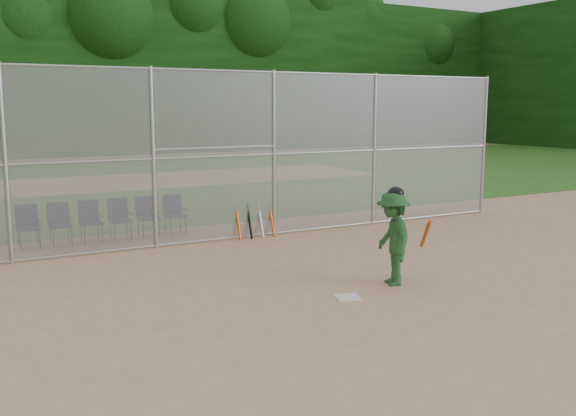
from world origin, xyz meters
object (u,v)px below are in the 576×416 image
water_cooler (396,209)px  chair_0 (28,227)px  home_plate (347,297)px  batter_at_plate (393,237)px

water_cooler → chair_0: (-9.85, 0.67, 0.26)m
water_cooler → chair_0: size_ratio=0.46×
home_plate → batter_at_plate: batter_at_plate is taller
chair_0 → batter_at_plate: bearing=-50.1°
home_plate → batter_at_plate: bearing=14.6°
batter_at_plate → water_cooler: bearing=50.9°
batter_at_plate → chair_0: bearing=129.9°
batter_at_plate → home_plate: bearing=-165.4°
home_plate → batter_at_plate: 1.47m
water_cooler → batter_at_plate: bearing=-129.1°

